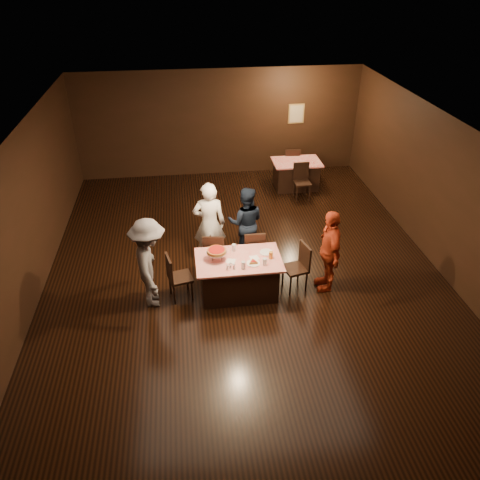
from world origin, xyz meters
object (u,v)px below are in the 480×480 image
at_px(back_table, 296,174).
at_px(chair_end_right, 295,268).
at_px(main_table, 239,276).
at_px(chair_back_near, 302,182).
at_px(glass_back, 234,248).
at_px(chair_end_left, 180,277).
at_px(diner_grey_knit, 150,263).
at_px(chair_back_far, 291,163).
at_px(diner_red_shirt, 329,251).
at_px(diner_white_jacket, 209,224).
at_px(plate_empty, 266,252).
at_px(glass_amber, 271,255).
at_px(pizza_stand, 217,251).
at_px(chair_far_right, 253,249).
at_px(chair_far_left, 214,252).
at_px(glass_front_right, 265,262).
at_px(diner_navy_hoodie, 246,222).
at_px(glass_front_left, 243,265).

distance_m(back_table, chair_end_right, 4.64).
relative_size(main_table, chair_back_near, 1.68).
xyz_separation_m(chair_end_right, glass_back, (-1.15, 0.30, 0.37)).
relative_size(chair_end_left, glass_back, 6.79).
relative_size(main_table, diner_grey_knit, 0.91).
bearing_deg(chair_back_far, chair_end_right, 83.98).
bearing_deg(diner_red_shirt, diner_white_jacket, -116.10).
distance_m(plate_empty, glass_amber, 0.22).
relative_size(glass_amber, glass_back, 1.00).
bearing_deg(back_table, chair_end_left, -126.09).
bearing_deg(diner_red_shirt, pizza_stand, -89.83).
distance_m(chair_back_near, chair_back_far, 1.30).
bearing_deg(chair_far_right, chair_far_left, -0.20).
height_order(chair_end_right, chair_back_far, same).
xyz_separation_m(chair_end_right, diner_grey_knit, (-2.72, -0.08, 0.40)).
distance_m(chair_far_right, chair_end_left, 1.68).
distance_m(main_table, glass_back, 0.55).
distance_m(diner_grey_knit, pizza_stand, 1.23).
relative_size(diner_white_jacket, glass_back, 13.01).
height_order(diner_red_shirt, glass_front_right, diner_red_shirt).
height_order(diner_navy_hoodie, glass_back, diner_navy_hoodie).
xyz_separation_m(main_table, chair_back_near, (2.19, 3.81, 0.09)).
bearing_deg(chair_back_far, diner_white_jacket, 62.30).
relative_size(chair_far_right, glass_back, 6.79).
relative_size(chair_back_far, diner_white_jacket, 0.52).
bearing_deg(glass_front_right, chair_end_left, 170.84).
relative_size(glass_front_left, glass_amber, 1.00).
bearing_deg(pizza_stand, chair_end_left, -175.91).
distance_m(glass_amber, glass_back, 0.74).
relative_size(chair_end_right, diner_navy_hoodie, 0.60).
distance_m(main_table, chair_back_near, 4.39).
bearing_deg(diner_navy_hoodie, glass_front_right, 104.91).
height_order(chair_far_left, chair_back_near, same).
bearing_deg(chair_back_near, back_table, 88.83).
bearing_deg(glass_back, pizza_stand, -144.46).
xyz_separation_m(chair_far_right, pizza_stand, (-0.80, -0.70, 0.48)).
relative_size(chair_far_right, diner_grey_knit, 0.54).
distance_m(chair_far_right, diner_navy_hoodie, 0.65).
relative_size(back_table, glass_front_right, 9.29).
bearing_deg(pizza_stand, diner_red_shirt, -2.47).
bearing_deg(diner_red_shirt, chair_back_near, 175.72).
bearing_deg(chair_end_left, main_table, -102.84).
relative_size(chair_end_right, diner_white_jacket, 0.52).
distance_m(diner_red_shirt, glass_back, 1.80).
bearing_deg(chair_back_far, glass_back, 71.04).
bearing_deg(chair_back_near, pizza_stand, -125.71).
xyz_separation_m(chair_end_left, diner_red_shirt, (2.82, -0.04, 0.37)).
bearing_deg(glass_front_right, pizza_stand, 160.56).
height_order(diner_white_jacket, diner_red_shirt, diner_white_jacket).
xyz_separation_m(chair_back_far, diner_red_shirt, (-0.47, -5.15, 0.37)).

